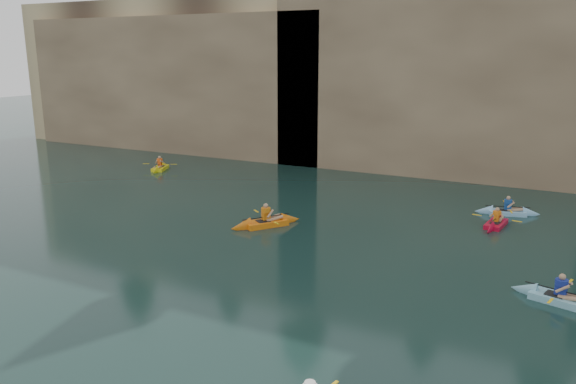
% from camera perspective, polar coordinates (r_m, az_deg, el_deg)
% --- Properties ---
extents(ground, '(160.00, 160.00, 0.00)m').
position_cam_1_polar(ground, '(16.57, -5.29, -13.22)').
color(ground, black).
rests_on(ground, ground).
extents(cliff, '(70.00, 16.00, 12.00)m').
position_cam_1_polar(cliff, '(43.17, 16.61, 11.39)').
color(cliff, tan).
rests_on(cliff, ground).
extents(cliff_slab_west, '(26.00, 2.40, 10.56)m').
position_cam_1_polar(cliff_slab_west, '(44.86, -11.90, 10.82)').
color(cliff_slab_west, tan).
rests_on(cliff_slab_west, ground).
extents(cliff_slab_center, '(24.00, 2.40, 11.40)m').
position_cam_1_polar(cliff_slab_center, '(35.55, 17.53, 10.39)').
color(cliff_slab_center, tan).
rests_on(cliff_slab_center, ground).
extents(sea_cave_west, '(4.50, 1.00, 4.00)m').
position_cam_1_polar(sea_cave_west, '(43.42, -10.14, 6.45)').
color(sea_cave_west, black).
rests_on(sea_cave_west, ground).
extents(sea_cave_center, '(3.50, 1.00, 3.20)m').
position_cam_1_polar(sea_cave_center, '(36.86, 7.65, 4.60)').
color(sea_cave_center, black).
rests_on(sea_cave_center, ground).
extents(kayaker_orange, '(2.62, 3.22, 1.30)m').
position_cam_1_polar(kayaker_orange, '(25.14, -2.25, -3.12)').
color(kayaker_orange, orange).
rests_on(kayaker_orange, ground).
extents(kayaker_ltblue_near, '(3.11, 2.30, 1.19)m').
position_cam_1_polar(kayaker_ltblue_near, '(19.61, 25.88, -9.70)').
color(kayaker_ltblue_near, '#7FBFD6').
rests_on(kayaker_ltblue_near, ground).
extents(kayaker_red_far, '(2.15, 3.00, 1.08)m').
position_cam_1_polar(kayaker_red_far, '(26.78, 20.38, -2.99)').
color(kayaker_red_far, red).
rests_on(kayaker_red_far, ground).
extents(kayaker_yellow, '(2.18, 2.90, 1.16)m').
position_cam_1_polar(kayaker_yellow, '(38.01, -12.86, 2.42)').
color(kayaker_yellow, yellow).
rests_on(kayaker_yellow, ground).
extents(kayaker_ltblue_mid, '(3.07, 2.20, 1.14)m').
position_cam_1_polar(kayaker_ltblue_mid, '(28.84, 21.37, -1.88)').
color(kayaker_ltblue_mid, '#90C7F1').
rests_on(kayaker_ltblue_mid, ground).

